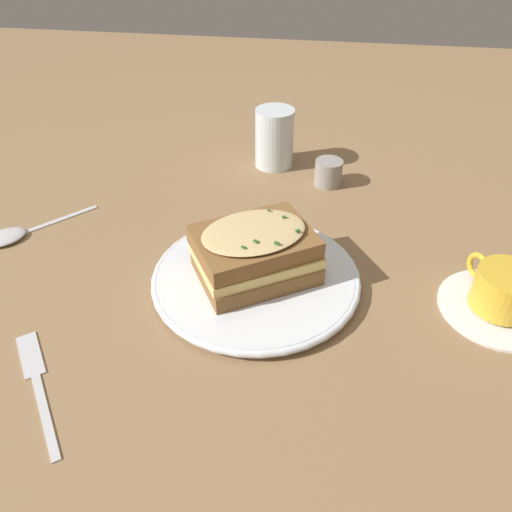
% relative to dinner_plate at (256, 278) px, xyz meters
% --- Properties ---
extents(ground_plane, '(2.40, 2.40, 0.00)m').
position_rel_dinner_plate_xyz_m(ground_plane, '(0.02, -0.01, -0.01)').
color(ground_plane, olive).
extents(dinner_plate, '(0.27, 0.27, 0.02)m').
position_rel_dinner_plate_xyz_m(dinner_plate, '(0.00, 0.00, 0.00)').
color(dinner_plate, white).
rests_on(dinner_plate, ground_plane).
extents(sandwich, '(0.17, 0.18, 0.07)m').
position_rel_dinner_plate_xyz_m(sandwich, '(-0.00, -0.00, 0.04)').
color(sandwich, brown).
rests_on(sandwich, dinner_plate).
extents(teacup_with_saucer, '(0.15, 0.15, 0.06)m').
position_rel_dinner_plate_xyz_m(teacup_with_saucer, '(0.00, 0.31, 0.01)').
color(teacup_with_saucer, white).
rests_on(teacup_with_saucer, ground_plane).
extents(water_glass, '(0.07, 0.07, 0.10)m').
position_rel_dinner_plate_xyz_m(water_glass, '(-0.33, -0.02, 0.04)').
color(water_glass, silver).
rests_on(water_glass, ground_plane).
extents(fork, '(0.15, 0.12, 0.00)m').
position_rel_dinner_plate_xyz_m(fork, '(0.19, -0.21, -0.01)').
color(fork, silver).
rests_on(fork, ground_plane).
extents(spoon, '(0.15, 0.14, 0.01)m').
position_rel_dinner_plate_xyz_m(spoon, '(-0.05, -0.37, -0.00)').
color(spoon, silver).
rests_on(spoon, ground_plane).
extents(condiment_pot, '(0.05, 0.05, 0.04)m').
position_rel_dinner_plate_xyz_m(condiment_pot, '(-0.28, 0.08, 0.01)').
color(condiment_pot, gray).
rests_on(condiment_pot, ground_plane).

